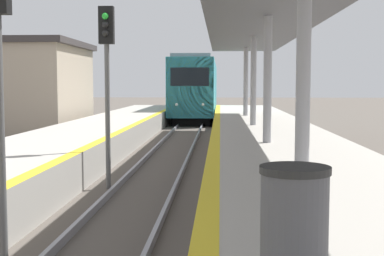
{
  "coord_description": "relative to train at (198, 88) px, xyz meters",
  "views": [
    {
      "loc": [
        1.8,
        -1.02,
        2.59
      ],
      "look_at": [
        0.81,
        17.73,
        1.03
      ],
      "focal_mm": 50.0,
      "sensor_mm": 36.0,
      "label": 1
    }
  ],
  "objects": [
    {
      "name": "train",
      "position": [
        0.0,
        0.0,
        0.0
      ],
      "size": [
        2.84,
        21.76,
        4.42
      ],
      "color": "black",
      "rests_on": "ground"
    },
    {
      "name": "signal_mid",
      "position": [
        -0.95,
        -29.31,
        0.86
      ],
      "size": [
        0.36,
        0.31,
        4.45
      ],
      "color": "#595959",
      "rests_on": "ground"
    },
    {
      "name": "station_canopy",
      "position": [
        3.11,
        -27.29,
        2.23
      ],
      "size": [
        3.53,
        32.0,
        3.7
      ],
      "color": "#99999E",
      "rests_on": "platform_right"
    },
    {
      "name": "trash_bin",
      "position": [
        2.41,
        -37.94,
        -0.81
      ],
      "size": [
        0.58,
        0.58,
        0.98
      ],
      "color": "#4C4C51",
      "rests_on": "platform_right"
    }
  ]
}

